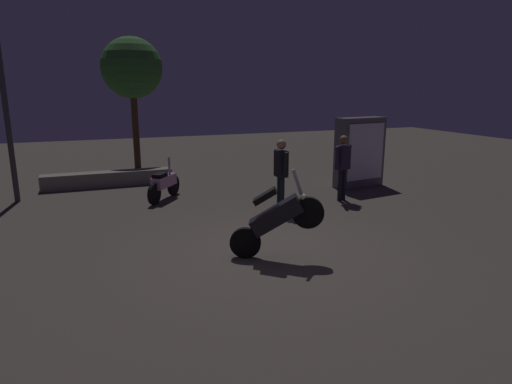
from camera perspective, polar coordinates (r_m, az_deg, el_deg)
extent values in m
plane|color=#4C443D|center=(8.27, 2.03, -7.81)|extent=(40.00, 40.00, 0.00)
cylinder|color=black|center=(7.94, -1.38, -6.57)|extent=(0.55, 0.33, 0.56)
cylinder|color=black|center=(7.74, 6.74, -2.66)|extent=(0.55, 0.33, 0.56)
cube|color=black|center=(7.75, 2.65, -3.04)|extent=(1.00, 0.68, 0.76)
cube|color=black|center=(7.67, 1.19, -0.53)|extent=(0.49, 0.40, 0.32)
cylinder|color=gray|center=(7.60, 5.34, 1.32)|extent=(0.21, 0.14, 0.44)
sphere|color=#F2EABF|center=(7.66, 6.05, -0.64)|extent=(0.12, 0.12, 0.12)
cylinder|color=black|center=(11.76, -12.99, -0.25)|extent=(0.42, 0.51, 0.56)
cylinder|color=black|center=(12.71, -10.61, 0.88)|extent=(0.42, 0.51, 0.56)
cube|color=#C68CB7|center=(12.18, -11.81, 1.39)|extent=(0.81, 0.94, 0.30)
cube|color=black|center=(11.97, -12.30, 2.13)|extent=(0.46, 0.50, 0.10)
cylinder|color=gray|center=(12.42, -11.14, 3.41)|extent=(0.08, 0.08, 0.45)
sphere|color=#F2EABF|center=(12.56, -10.87, 2.03)|extent=(0.12, 0.12, 0.12)
cylinder|color=black|center=(12.13, 11.24, 0.96)|extent=(0.12, 0.12, 0.85)
cylinder|color=black|center=(12.01, 10.79, 0.85)|extent=(0.12, 0.12, 0.85)
cube|color=#261E38|center=(11.93, 11.18, 4.40)|extent=(0.42, 0.36, 0.64)
sphere|color=brown|center=(11.87, 11.28, 6.62)|extent=(0.24, 0.24, 0.24)
cylinder|color=#261E38|center=(12.12, 11.86, 4.66)|extent=(0.21, 0.15, 0.58)
cylinder|color=#261E38|center=(11.74, 10.49, 4.44)|extent=(0.21, 0.15, 0.58)
cylinder|color=black|center=(10.83, 3.38, -0.29)|extent=(0.12, 0.12, 0.86)
cylinder|color=black|center=(10.98, 3.04, -0.10)|extent=(0.12, 0.12, 0.86)
cube|color=black|center=(10.75, 3.26, 3.68)|extent=(0.24, 0.36, 0.64)
sphere|color=#9E7251|center=(10.68, 3.29, 6.15)|extent=(0.24, 0.24, 0.24)
cylinder|color=black|center=(10.53, 3.79, 3.64)|extent=(0.09, 0.19, 0.58)
cylinder|color=black|center=(10.96, 2.76, 4.04)|extent=(0.09, 0.19, 0.58)
cylinder|color=#38383D|center=(13.13, -29.64, 9.74)|extent=(0.14, 0.14, 5.08)
cylinder|color=#4C331E|center=(17.13, -15.27, 7.80)|extent=(0.24, 0.24, 2.89)
sphere|color=#336B2D|center=(17.07, -15.74, 15.19)|extent=(2.18, 2.18, 2.18)
cube|color=#595960|center=(13.84, 13.21, 5.01)|extent=(1.66, 0.73, 2.10)
cube|color=white|center=(13.63, 13.99, 5.06)|extent=(1.33, 0.24, 1.68)
cube|color=gray|center=(14.36, -18.50, 1.62)|extent=(3.85, 0.50, 0.45)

